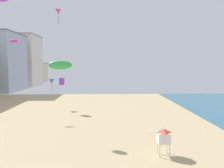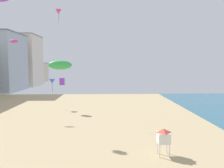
{
  "view_description": "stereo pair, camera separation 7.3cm",
  "coord_description": "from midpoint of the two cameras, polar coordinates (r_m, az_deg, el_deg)",
  "views": [
    {
      "loc": [
        4.61,
        -4.1,
        8.46
      ],
      "look_at": [
        5.26,
        17.96,
        6.55
      ],
      "focal_mm": 36.15,
      "sensor_mm": 36.0,
      "label": 1
    },
    {
      "loc": [
        4.68,
        -4.1,
        8.46
      ],
      "look_at": [
        5.26,
        17.96,
        6.55
      ],
      "focal_mm": 36.15,
      "sensor_mm": 36.0,
      "label": 2
    }
  ],
  "objects": [
    {
      "name": "kite_magenta_parafoil",
      "position": [
        41.18,
        -23.71,
        9.9
      ],
      "size": [
        1.39,
        0.39,
        0.54
      ],
      "color": "#DB3D9E"
    },
    {
      "name": "boardwalk_hotel_distant",
      "position": [
        96.8,
        -23.24,
        5.45
      ],
      "size": [
        17.61,
        14.53,
        19.94
      ],
      "color": "silver",
      "rests_on": "ground"
    },
    {
      "name": "kite_purple_box",
      "position": [
        40.96,
        -12.65,
        0.63
      ],
      "size": [
        0.8,
        0.8,
        1.25
      ],
      "color": "purple"
    },
    {
      "name": "kite_blue_delta",
      "position": [
        44.87,
        -15.05,
        0.66
      ],
      "size": [
        1.1,
        1.1,
        2.5
      ],
      "color": "blue"
    },
    {
      "name": "kite_green_parafoil",
      "position": [
        19.63,
        -13.08,
        4.68
      ],
      "size": [
        2.0,
        0.56,
        0.78
      ],
      "color": "green"
    },
    {
      "name": "boardwalk_hotel_furthest",
      "position": [
        114.0,
        -19.8,
        2.76
      ],
      "size": [
        11.75,
        17.63,
        9.38
      ],
      "color": "beige",
      "rests_on": "ground"
    },
    {
      "name": "lifeguard_stand",
      "position": [
        21.92,
        12.82,
        -12.75
      ],
      "size": [
        1.1,
        1.1,
        2.55
      ],
      "rotation": [
        0.0,
        0.0,
        -0.34
      ],
      "color": "white",
      "rests_on": "ground"
    },
    {
      "name": "kite_magenta_delta",
      "position": [
        38.44,
        -13.5,
        17.35
      ],
      "size": [
        0.91,
        0.91,
        2.07
      ],
      "color": "#DB3D9E"
    }
  ]
}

